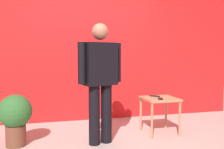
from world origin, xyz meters
TOP-DOWN VIEW (x-y plane):
  - ground_plane at (0.00, 0.00)m, footprint 12.00×12.00m
  - back_wall_red at (0.00, 1.60)m, footprint 5.71×0.12m
  - standing_person at (-0.14, 0.27)m, footprint 0.64×0.33m
  - side_table at (0.84, 0.47)m, footprint 0.50×0.50m
  - cell_phone at (0.79, 0.36)m, footprint 0.12×0.16m
  - tv_remote at (0.80, 0.59)m, footprint 0.14×0.16m
  - potted_plant at (-1.25, 0.45)m, footprint 0.44×0.44m

SIDE VIEW (x-z plane):
  - ground_plane at x=0.00m, z-range 0.00..0.00m
  - potted_plant at x=-1.25m, z-range 0.06..0.75m
  - side_table at x=0.84m, z-range 0.19..0.74m
  - cell_phone at x=0.79m, z-range 0.55..0.56m
  - tv_remote at x=0.80m, z-range 0.55..0.57m
  - standing_person at x=-0.14m, z-range 0.10..1.73m
  - back_wall_red at x=0.00m, z-range 0.00..2.84m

